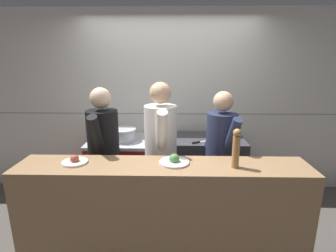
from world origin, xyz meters
TOP-DOWN VIEW (x-y plane):
  - ground_plane at (0.00, 0.00)m, footprint 14.00×14.00m
  - wall_back_tiled at (0.00, 1.37)m, footprint 8.00×0.06m
  - oven_range at (-0.55, 0.97)m, footprint 1.08×0.71m
  - prep_counter at (0.51, 0.96)m, footprint 0.98×0.65m
  - pass_counter at (-0.04, -0.24)m, footprint 2.62×0.45m
  - stock_pot at (-0.62, 0.92)m, footprint 0.35×0.35m
  - mixing_bowl_steel at (0.73, 0.98)m, footprint 0.29×0.29m
  - chefs_knife at (0.42, 0.79)m, footprint 0.33×0.21m
  - plated_dish_main at (-0.84, -0.22)m, footprint 0.23×0.23m
  - plated_dish_appetiser at (0.06, -0.20)m, footprint 0.27×0.27m
  - pepper_mill at (0.59, -0.28)m, footprint 0.07×0.07m
  - chef_head_cook at (-0.70, 0.27)m, footprint 0.34×0.72m
  - chef_sous at (-0.08, 0.29)m, footprint 0.38×0.75m
  - chef_line at (0.58, 0.33)m, footprint 0.41×0.69m

SIDE VIEW (x-z plane):
  - ground_plane at x=0.00m, z-range 0.00..0.00m
  - oven_range at x=-0.55m, z-range 0.00..0.87m
  - prep_counter at x=0.51m, z-range 0.00..0.90m
  - pass_counter at x=-0.04m, z-range 0.00..1.02m
  - chef_line at x=0.58m, z-range 0.09..1.70m
  - chefs_knife at x=0.42m, z-range 0.90..0.92m
  - chef_head_cook at x=-0.70m, z-range 0.09..1.75m
  - mixing_bowl_steel at x=0.73m, z-range 0.90..0.97m
  - chef_sous at x=-0.08m, z-range 0.10..1.80m
  - stock_pot at x=-0.62m, z-range 0.88..1.04m
  - plated_dish_main at x=-0.84m, z-range 1.01..1.08m
  - plated_dish_appetiser at x=0.06m, z-range 1.00..1.09m
  - pepper_mill at x=0.59m, z-range 1.03..1.38m
  - wall_back_tiled at x=0.00m, z-range 0.00..2.60m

